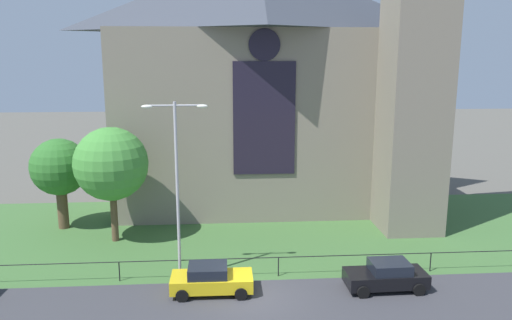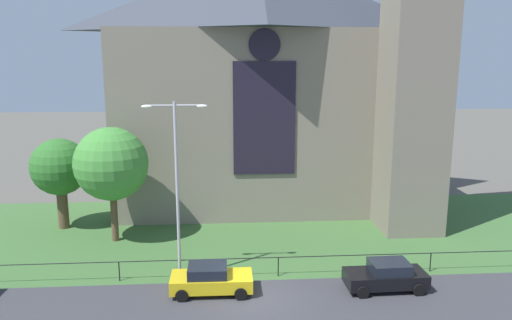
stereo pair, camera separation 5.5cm
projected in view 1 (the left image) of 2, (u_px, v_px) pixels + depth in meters
The scene contains 10 objects.
ground at pixel (246, 231), 35.06m from camera, with size 160.00×160.00×0.00m, color #56544C.
road_asphalt at pixel (260, 318), 23.34m from camera, with size 120.00×8.00×0.01m, color #38383D.
grass_verge at pixel (248, 241), 33.11m from camera, with size 120.00×20.00×0.01m, color #3D6633.
church_building at pixel (268, 79), 40.06m from camera, with size 23.20×16.20×26.00m.
iron_railing at pixel (278, 259), 27.64m from camera, with size 34.89×0.07×1.13m.
tree_left_near at pixel (111, 164), 32.16m from camera, with size 4.77×4.77×7.61m.
tree_left_far at pixel (59, 168), 34.80m from camera, with size 3.98×3.98×6.45m.
streetlamp_near at pixel (177, 172), 26.12m from camera, with size 3.37×0.26×9.76m.
parked_car_yellow at pixel (211, 279), 25.72m from camera, with size 4.22×2.06×1.51m.
parked_car_black at pixel (386, 275), 26.16m from camera, with size 4.24×2.10×1.51m.
Camera 1 is at (-1.72, -23.29, 11.98)m, focal length 35.02 mm.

